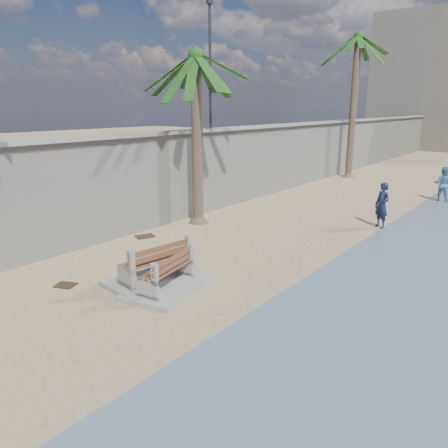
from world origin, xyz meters
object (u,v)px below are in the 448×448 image
Objects in this scene: palm_back at (358,39)px; person_a at (382,202)px; bench_near at (167,275)px; bench_far at (156,266)px; person_b at (443,182)px; palm_mid at (196,57)px.

person_a is at bearing -62.16° from palm_back.
bench_far is at bearing 160.02° from bench_near.
bench_near is 0.26× the size of palm_back.
person_b reaches higher than bench_far.
bench_near is at bearing -74.75° from person_a.
person_a is at bearing 76.10° from bench_near.
person_b is at bearing 113.12° from person_a.
bench_far is 1.46× the size of person_b.
bench_far is at bearing -59.34° from palm_mid.
bench_near is 0.92× the size of bench_far.
person_a is at bearing 84.18° from person_b.
palm_mid is at bearing 120.66° from bench_far.
palm_mid is (-3.74, 5.52, 5.86)m from bench_near.
palm_back reaches higher than palm_mid.
palm_back is (-3.57, 20.40, 8.09)m from bench_near.
bench_far is 0.38× the size of palm_mid.
person_b is (6.58, -4.36, -7.56)m from palm_back.
palm_mid is 8.84m from person_a.
person_a reaches higher than bench_near.
person_a is at bearing 31.95° from palm_mid.
bench_near is 1.24× the size of person_a.
palm_back is (-2.98, 20.18, 8.04)m from bench_far.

